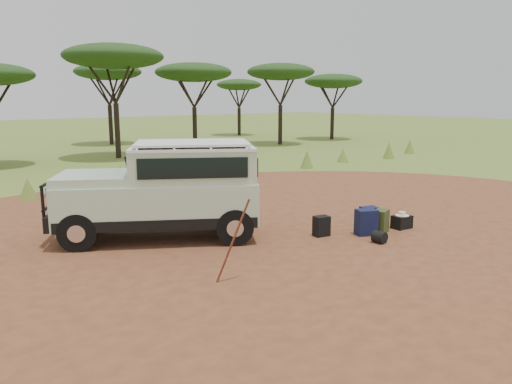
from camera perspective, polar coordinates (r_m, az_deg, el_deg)
ground at (r=11.09m, az=4.42°, el=-6.26°), size 140.00×140.00×0.00m
dirt_clearing at (r=11.09m, az=4.42°, el=-6.24°), size 23.00×23.00×0.01m
grass_fringe at (r=18.14m, az=-14.68°, el=1.43°), size 36.60×1.60×0.90m
acacia_treeline at (r=28.64m, az=-23.72°, el=13.18°), size 46.70×13.20×6.26m
safari_vehicle at (r=11.69m, az=-10.31°, el=-0.04°), size 4.84×3.97×2.25m
walking_staff at (r=8.84m, az=-2.65°, el=-5.63°), size 0.55×0.35×1.51m
backpack_black at (r=11.93m, az=7.49°, el=-3.89°), size 0.40×0.33×0.49m
backpack_navy at (r=12.20m, az=12.48°, el=-3.40°), size 0.57×0.51×0.62m
backpack_olive at (r=12.46m, az=14.08°, el=-3.29°), size 0.48×0.41×0.57m
duffel_navy at (r=13.17m, az=12.79°, el=-2.69°), size 0.50×0.43×0.48m
hard_case at (r=13.05m, az=16.32°, el=-3.31°), size 0.50×0.38×0.33m
stuff_sack at (r=11.64m, az=13.92°, el=-5.04°), size 0.29×0.29×0.28m
safari_hat at (r=13.00m, az=16.36°, el=-2.45°), size 0.34×0.34×0.10m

